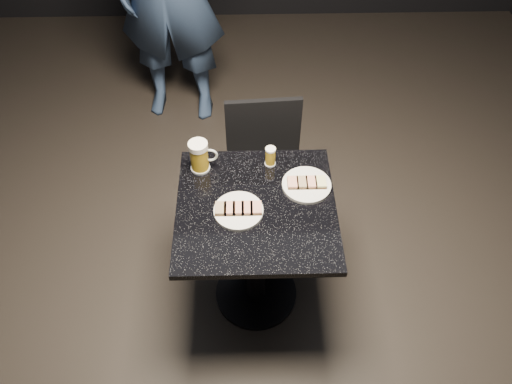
# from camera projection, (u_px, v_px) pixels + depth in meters

# --- Properties ---
(floor) EXTENTS (6.00, 6.00, 0.00)m
(floor) POSITION_uv_depth(u_px,v_px,m) (256.00, 294.00, 2.74)
(floor) COLOR black
(floor) RESTS_ON ground
(plate_large) EXTENTS (0.22, 0.22, 0.01)m
(plate_large) POSITION_uv_depth(u_px,v_px,m) (238.00, 211.00, 2.15)
(plate_large) COLOR silver
(plate_large) RESTS_ON table
(plate_small) EXTENTS (0.22, 0.22, 0.01)m
(plate_small) POSITION_uv_depth(u_px,v_px,m) (306.00, 185.00, 2.25)
(plate_small) COLOR silver
(plate_small) RESTS_ON table
(table) EXTENTS (0.70, 0.70, 0.75)m
(table) POSITION_uv_depth(u_px,v_px,m) (256.00, 239.00, 2.36)
(table) COLOR black
(table) RESTS_ON floor
(beer_mug) EXTENTS (0.13, 0.09, 0.16)m
(beer_mug) POSITION_uv_depth(u_px,v_px,m) (200.00, 156.00, 2.27)
(beer_mug) COLOR silver
(beer_mug) RESTS_ON table
(beer_tumbler) EXTENTS (0.05, 0.05, 0.10)m
(beer_tumbler) POSITION_uv_depth(u_px,v_px,m) (270.00, 156.00, 2.31)
(beer_tumbler) COLOR silver
(beer_tumbler) RESTS_ON table
(chair) EXTENTS (0.42, 0.42, 0.87)m
(chair) POSITION_uv_depth(u_px,v_px,m) (265.00, 169.00, 2.68)
(chair) COLOR black
(chair) RESTS_ON floor
(canapes_on_plate_large) EXTENTS (0.20, 0.07, 0.02)m
(canapes_on_plate_large) POSITION_uv_depth(u_px,v_px,m) (238.00, 208.00, 2.14)
(canapes_on_plate_large) COLOR #4C3521
(canapes_on_plate_large) RESTS_ON plate_large
(canapes_on_plate_small) EXTENTS (0.17, 0.07, 0.02)m
(canapes_on_plate_small) POSITION_uv_depth(u_px,v_px,m) (307.00, 182.00, 2.24)
(canapes_on_plate_small) COLOR #4C3521
(canapes_on_plate_small) RESTS_ON plate_small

